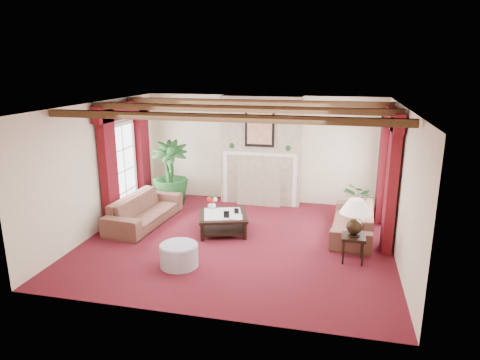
% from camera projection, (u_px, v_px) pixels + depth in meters
% --- Properties ---
extents(floor, '(6.00, 6.00, 0.00)m').
position_uv_depth(floor, '(238.00, 240.00, 8.64)').
color(floor, '#480C16').
rests_on(floor, ground).
extents(ceiling, '(6.00, 6.00, 0.00)m').
position_uv_depth(ceiling, '(238.00, 106.00, 7.93)').
color(ceiling, white).
rests_on(ceiling, floor).
extents(back_wall, '(6.00, 0.02, 2.70)m').
position_uv_depth(back_wall, '(262.00, 149.00, 10.87)').
color(back_wall, beige).
rests_on(back_wall, ground).
extents(left_wall, '(0.02, 5.50, 2.70)m').
position_uv_depth(left_wall, '(98.00, 168.00, 8.93)').
color(left_wall, beige).
rests_on(left_wall, ground).
extents(right_wall, '(0.02, 5.50, 2.70)m').
position_uv_depth(right_wall, '(401.00, 185.00, 7.63)').
color(right_wall, beige).
rests_on(right_wall, ground).
extents(ceiling_beams, '(6.00, 3.00, 0.12)m').
position_uv_depth(ceiling_beams, '(238.00, 109.00, 7.94)').
color(ceiling_beams, '#331F10').
rests_on(ceiling_beams, ceiling).
extents(fireplace, '(2.00, 0.52, 2.70)m').
position_uv_depth(fireplace, '(262.00, 96.00, 10.33)').
color(fireplace, tan).
rests_on(fireplace, ground).
extents(french_door_left, '(0.10, 1.10, 2.16)m').
position_uv_depth(french_door_left, '(120.00, 124.00, 9.66)').
color(french_door_left, white).
rests_on(french_door_left, ground).
extents(french_door_right, '(0.10, 1.10, 2.16)m').
position_uv_depth(french_door_right, '(397.00, 133.00, 8.38)').
color(french_door_right, white).
rests_on(french_door_right, ground).
extents(curtains_left, '(0.20, 2.40, 2.55)m').
position_uv_depth(curtains_left, '(123.00, 105.00, 9.52)').
color(curtains_left, '#4D0A16').
rests_on(curtains_left, ground).
extents(curtains_right, '(0.20, 2.40, 2.55)m').
position_uv_depth(curtains_right, '(393.00, 112.00, 8.29)').
color(curtains_right, '#4D0A16').
rests_on(curtains_right, ground).
extents(sofa_left, '(2.27, 0.97, 0.85)m').
position_uv_depth(sofa_left, '(144.00, 205.00, 9.45)').
color(sofa_left, '#370F1C').
rests_on(sofa_left, ground).
extents(sofa_right, '(2.11, 0.84, 0.80)m').
position_uv_depth(sofa_right, '(353.00, 216.00, 8.84)').
color(sofa_right, '#370F1C').
rests_on(sofa_right, ground).
extents(potted_palm, '(1.93, 2.19, 0.90)m').
position_uv_depth(potted_palm, '(171.00, 187.00, 10.77)').
color(potted_palm, black).
rests_on(potted_palm, ground).
extents(small_plant, '(1.56, 1.57, 0.66)m').
position_uv_depth(small_plant, '(360.00, 205.00, 9.75)').
color(small_plant, black).
rests_on(small_plant, ground).
extents(coffee_table, '(1.24, 1.24, 0.41)m').
position_uv_depth(coffee_table, '(223.00, 223.00, 9.01)').
color(coffee_table, black).
rests_on(coffee_table, ground).
extents(side_table, '(0.46, 0.46, 0.49)m').
position_uv_depth(side_table, '(353.00, 248.00, 7.67)').
color(side_table, black).
rests_on(side_table, ground).
extents(ottoman, '(0.67, 0.67, 0.39)m').
position_uv_depth(ottoman, '(179.00, 255.00, 7.51)').
color(ottoman, '#9D95A9').
rests_on(ottoman, ground).
extents(table_lamp, '(0.55, 0.55, 0.70)m').
position_uv_depth(table_lamp, '(355.00, 217.00, 7.52)').
color(table_lamp, black).
rests_on(table_lamp, side_table).
extents(flower_vase, '(0.25, 0.26, 0.17)m').
position_uv_depth(flower_vase, '(212.00, 205.00, 9.27)').
color(flower_vase, silver).
rests_on(flower_vase, coffee_table).
extents(book, '(0.22, 0.04, 0.30)m').
position_uv_depth(book, '(231.00, 211.00, 8.71)').
color(book, black).
rests_on(book, coffee_table).
extents(photo_frame_a, '(0.12, 0.04, 0.15)m').
position_uv_depth(photo_frame_a, '(226.00, 215.00, 8.70)').
color(photo_frame_a, black).
rests_on(photo_frame_a, coffee_table).
extents(photo_frame_b, '(0.10, 0.03, 0.13)m').
position_uv_depth(photo_frame_b, '(237.00, 211.00, 8.94)').
color(photo_frame_b, black).
rests_on(photo_frame_b, coffee_table).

